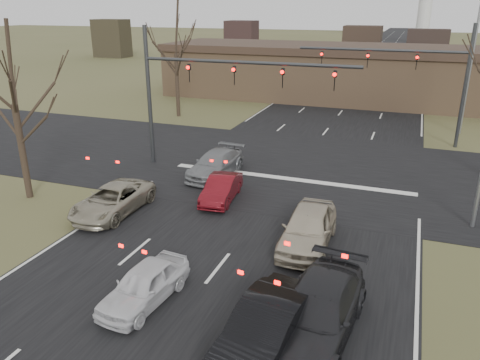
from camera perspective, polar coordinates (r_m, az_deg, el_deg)
The scene contains 16 objects.
ground at distance 15.13m, azimuth -7.31°, elevation -16.18°, with size 360.00×360.00×0.00m, color #4B4D29.
road_main at distance 71.45m, azimuth 15.84°, elevation 12.52°, with size 14.00×300.00×0.02m, color black.
road_cross at distance 27.80m, azimuth 6.97°, elevation 1.49°, with size 200.00×14.00×0.02m, color black.
building at distance 49.20m, azimuth 16.00°, elevation 12.34°, with size 42.40×10.40×5.30m.
mast_arm_near at distance 26.42m, azimuth -4.94°, elevation 11.88°, with size 12.12×0.24×8.00m.
mast_arm_far at distance 33.87m, azimuth 21.18°, elevation 12.41°, with size 11.12×0.24×8.00m.
streetlight_right_far at distance 37.94m, azimuth 26.18°, elevation 13.33°, with size 2.34×0.25×10.00m.
tree_left_near at distance 24.21m, azimuth -26.51°, elevation 12.66°, with size 5.10×5.10×8.50m.
tree_left_far at distance 40.38m, azimuth -7.98°, elevation 17.97°, with size 5.70×5.70×9.50m.
car_silver_suv at distance 22.19m, azimuth -15.26°, elevation -2.37°, with size 2.15×4.66×1.30m, color #A49C85.
car_white_sedan at distance 15.62m, azimuth -11.59°, elevation -12.40°, with size 1.47×3.66×1.25m, color silver.
car_black_hatch at distance 13.35m, azimuth 3.22°, elevation -17.66°, with size 1.61×4.62×1.52m, color black.
car_charcoal_sedan at distance 14.07m, azimuth 9.30°, elevation -15.61°, with size 2.15×5.28×1.53m, color black.
car_grey_ahead at distance 26.20m, azimuth -3.00°, elevation 1.96°, with size 1.91×4.69×1.36m, color gray.
car_red_ahead at distance 22.85m, azimuth -2.29°, elevation -1.06°, with size 1.29×3.69×1.22m, color #5F0D14.
car_silver_ahead at distance 18.69m, azimuth 8.30°, elevation -5.79°, with size 1.87×4.65×1.58m, color beige.
Camera 1 is at (5.92, -10.63, 9.00)m, focal length 35.00 mm.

